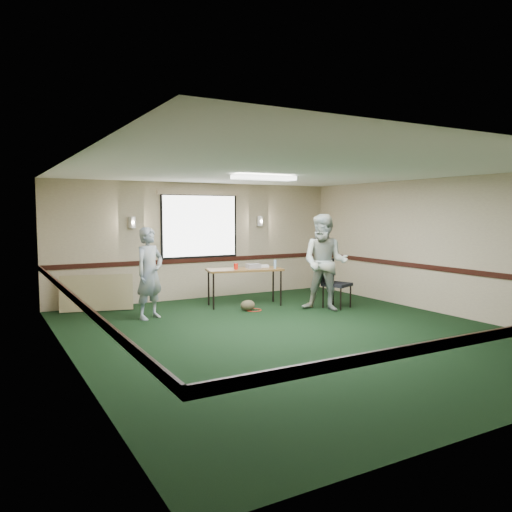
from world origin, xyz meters
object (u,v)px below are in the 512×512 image
person_left (150,273)px  projector (253,266)px  folding_table (245,271)px  conference_chair (333,279)px  person_right (325,263)px

person_left → projector: bearing=-20.0°
folding_table → person_left: person_left is taller
folding_table → conference_chair: conference_chair is taller
projector → conference_chair: bearing=-29.8°
projector → person_left: person_left is taller
projector → person_left: bearing=-164.3°
folding_table → projector: (0.21, -0.01, 0.11)m
person_right → projector: bearing=177.3°
person_left → person_right: size_ratio=0.88×
projector → person_right: person_right is taller
person_left → person_right: 3.52m
folding_table → conference_chair: bearing=-22.4°
conference_chair → person_left: bearing=146.4°
person_left → person_right: person_right is taller
conference_chair → folding_table: bearing=123.3°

